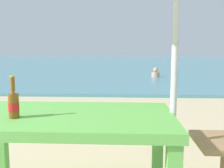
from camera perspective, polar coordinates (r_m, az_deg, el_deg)
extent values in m
cube|color=teal|center=(31.51, 2.87, 5.19)|extent=(120.00, 50.00, 0.08)
cube|color=#60B24C|center=(1.76, -9.62, -7.41)|extent=(1.40, 0.80, 0.06)
cube|color=#60B24C|center=(2.39, -23.10, -13.46)|extent=(0.08, 0.08, 0.70)
cube|color=#60B24C|center=(2.18, 9.98, -15.03)|extent=(0.08, 0.08, 0.70)
cylinder|color=brown|center=(1.72, -20.86, -4.48)|extent=(0.06, 0.06, 0.16)
cone|color=brown|center=(1.71, -20.98, -1.93)|extent=(0.06, 0.06, 0.03)
cylinder|color=brown|center=(1.70, -21.06, -0.01)|extent=(0.03, 0.03, 0.09)
cylinder|color=red|center=(1.72, -20.85, -4.73)|extent=(0.07, 0.07, 0.05)
cylinder|color=gold|center=(1.69, -21.14, 1.58)|extent=(0.03, 0.03, 0.01)
cylinder|color=silver|center=(1.77, 13.70, 6.31)|extent=(0.04, 0.04, 2.30)
cylinder|color=tan|center=(11.17, 9.59, 2.06)|extent=(0.34, 0.34, 0.20)
sphere|color=tan|center=(11.15, 9.61, 3.10)|extent=(0.21, 0.21, 0.21)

